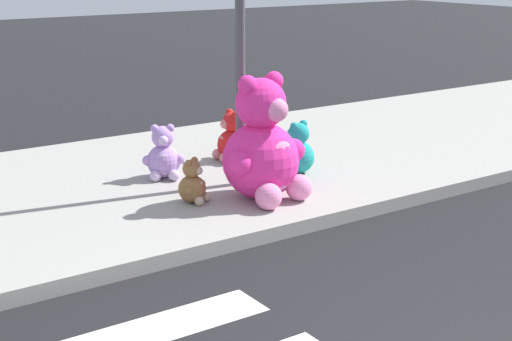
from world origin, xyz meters
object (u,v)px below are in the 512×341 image
(plush_pink_large, at_px, (263,150))
(plush_red, at_px, (231,140))
(plush_teal, at_px, (297,152))
(sign_pole, at_px, (240,35))
(plush_lavender, at_px, (163,157))
(plush_brown, at_px, (193,185))

(plush_pink_large, relative_size, plush_red, 2.08)
(plush_teal, bearing_deg, sign_pole, -179.53)
(plush_red, bearing_deg, plush_lavender, -168.39)
(plush_brown, bearing_deg, plush_lavender, 80.16)
(plush_pink_large, xyz_separation_m, plush_brown, (-0.69, 0.31, -0.35))
(plush_pink_large, height_order, plush_lavender, plush_pink_large)
(plush_pink_large, relative_size, plush_teal, 2.12)
(plush_pink_large, xyz_separation_m, plush_lavender, (-0.52, 1.30, -0.29))
(plush_brown, relative_size, plush_teal, 0.76)
(sign_pole, height_order, plush_pink_large, sign_pole)
(plush_red, relative_size, plush_brown, 1.35)
(plush_red, bearing_deg, plush_pink_large, -110.48)
(plush_teal, bearing_deg, plush_brown, -169.77)
(plush_brown, bearing_deg, sign_pole, 19.69)
(sign_pole, relative_size, plush_red, 4.91)
(plush_teal, bearing_deg, plush_lavender, 153.68)
(plush_teal, distance_m, plush_lavender, 1.60)
(plush_pink_large, height_order, plush_teal, plush_pink_large)
(plush_pink_large, xyz_separation_m, plush_red, (0.57, 1.53, -0.28))
(plush_red, xyz_separation_m, plush_lavender, (-1.09, -0.22, -0.00))
(sign_pole, distance_m, plush_lavender, 1.72)
(sign_pole, xyz_separation_m, plush_red, (0.47, 0.94, -1.44))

